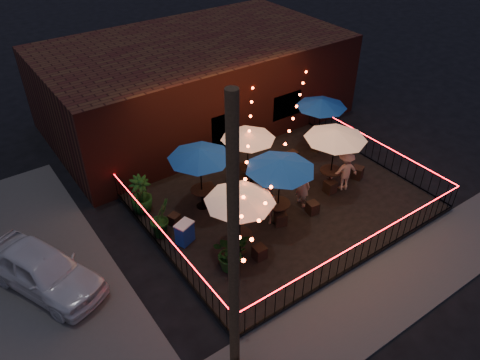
% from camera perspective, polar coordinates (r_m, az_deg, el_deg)
% --- Properties ---
extents(ground, '(110.00, 110.00, 0.00)m').
position_cam_1_polar(ground, '(17.08, 9.39, -6.43)').
color(ground, black).
rests_on(ground, ground).
extents(patio, '(10.00, 8.00, 0.15)m').
position_cam_1_polar(patio, '(18.12, 5.12, -2.85)').
color(patio, black).
rests_on(patio, ground).
extents(sidewalk, '(18.00, 2.50, 0.05)m').
position_cam_1_polar(sidewalk, '(15.68, 17.69, -12.67)').
color(sidewalk, '#474542').
rests_on(sidewalk, ground).
extents(brick_building, '(14.00, 8.00, 4.00)m').
position_cam_1_polar(brick_building, '(23.28, -5.49, 11.89)').
color(brick_building, '#3C1610').
rests_on(brick_building, ground).
extents(utility_pole, '(0.26, 0.26, 8.00)m').
position_cam_1_polar(utility_pole, '(10.30, -0.78, -9.59)').
color(utility_pole, '#372816').
rests_on(utility_pole, ground).
extents(fence_front, '(10.00, 0.04, 1.04)m').
position_cam_1_polar(fence_front, '(15.71, 14.64, -8.52)').
color(fence_front, black).
rests_on(fence_front, patio).
extents(fence_left, '(0.04, 8.00, 1.04)m').
position_cam_1_polar(fence_left, '(15.68, -9.14, -7.72)').
color(fence_left, black).
rests_on(fence_left, patio).
extents(fence_right, '(0.04, 8.00, 1.04)m').
position_cam_1_polar(fence_right, '(20.86, 15.88, 3.46)').
color(fence_right, black).
rests_on(fence_right, patio).
extents(festoon_lights, '(10.02, 8.72, 1.32)m').
position_cam_1_polar(festoon_lights, '(15.97, 3.46, 2.16)').
color(festoon_lights, '#FF3D15').
rests_on(festoon_lights, ground).
extents(cafe_table_0, '(2.44, 2.44, 2.51)m').
position_cam_1_polar(cafe_table_0, '(14.47, -0.03, -2.15)').
color(cafe_table_0, black).
rests_on(cafe_table_0, patio).
extents(cafe_table_1, '(2.69, 2.69, 2.56)m').
position_cam_1_polar(cafe_table_1, '(16.50, -4.94, 3.15)').
color(cafe_table_1, black).
rests_on(cafe_table_1, patio).
extents(cafe_table_2, '(3.21, 3.21, 2.67)m').
position_cam_1_polar(cafe_table_2, '(15.72, 4.96, 1.79)').
color(cafe_table_2, black).
rests_on(cafe_table_2, patio).
extents(cafe_table_3, '(2.64, 2.64, 2.35)m').
position_cam_1_polar(cafe_table_3, '(17.92, 0.99, 5.44)').
color(cafe_table_3, black).
rests_on(cafe_table_3, patio).
extents(cafe_table_4, '(2.41, 2.41, 2.62)m').
position_cam_1_polar(cafe_table_4, '(17.82, 11.61, 5.39)').
color(cafe_table_4, black).
rests_on(cafe_table_4, patio).
extents(cafe_table_5, '(2.25, 2.25, 2.42)m').
position_cam_1_polar(cafe_table_5, '(20.46, 9.92, 9.15)').
color(cafe_table_5, black).
rests_on(cafe_table_5, patio).
extents(bistro_chair_0, '(0.52, 0.52, 0.49)m').
position_cam_1_polar(bistro_chair_0, '(15.41, -1.60, -9.46)').
color(bistro_chair_0, black).
rests_on(bistro_chair_0, patio).
extents(bistro_chair_1, '(0.40, 0.40, 0.46)m').
position_cam_1_polar(bistro_chair_1, '(15.62, 2.39, -8.80)').
color(bistro_chair_1, black).
rests_on(bistro_chair_1, patio).
extents(bistro_chair_2, '(0.46, 0.46, 0.42)m').
position_cam_1_polar(bistro_chair_2, '(17.03, -8.00, -4.80)').
color(bistro_chair_2, black).
rests_on(bistro_chair_2, patio).
extents(bistro_chair_3, '(0.52, 0.52, 0.52)m').
position_cam_1_polar(bistro_chair_3, '(18.18, -3.88, -1.30)').
color(bistro_chair_3, black).
rests_on(bistro_chair_3, patio).
extents(bistro_chair_4, '(0.53, 0.53, 0.48)m').
position_cam_1_polar(bistro_chair_4, '(16.93, 4.96, -4.69)').
color(bistro_chair_4, black).
rests_on(bistro_chair_4, patio).
extents(bistro_chair_5, '(0.43, 0.43, 0.46)m').
position_cam_1_polar(bistro_chair_5, '(17.56, 8.83, -3.36)').
color(bistro_chair_5, black).
rests_on(bistro_chair_5, patio).
extents(bistro_chair_6, '(0.47, 0.47, 0.49)m').
position_cam_1_polar(bistro_chair_6, '(18.58, 0.34, -0.34)').
color(bistro_chair_6, black).
rests_on(bistro_chair_6, patio).
extents(bistro_chair_7, '(0.36, 0.36, 0.40)m').
position_cam_1_polar(bistro_chair_7, '(19.71, 3.22, 1.78)').
color(bistro_chair_7, black).
rests_on(bistro_chair_7, patio).
extents(bistro_chair_8, '(0.42, 0.42, 0.49)m').
position_cam_1_polar(bistro_chair_8, '(18.71, 10.93, -0.80)').
color(bistro_chair_8, black).
rests_on(bistro_chair_8, patio).
extents(bistro_chair_9, '(0.56, 0.56, 0.50)m').
position_cam_1_polar(bistro_chair_9, '(19.75, 14.10, 0.90)').
color(bistro_chair_9, black).
rests_on(bistro_chair_9, patio).
extents(bistro_chair_10, '(0.41, 0.41, 0.46)m').
position_cam_1_polar(bistro_chair_10, '(20.35, 6.42, 2.89)').
color(bistro_chair_10, black).
rests_on(bistro_chair_10, patio).
extents(bistro_chair_11, '(0.47, 0.47, 0.43)m').
position_cam_1_polar(bistro_chair_11, '(21.23, 9.31, 4.08)').
color(bistro_chair_11, black).
rests_on(bistro_chair_11, patio).
extents(patron_a, '(0.52, 0.73, 1.88)m').
position_cam_1_polar(patron_a, '(17.50, 7.70, -0.46)').
color(patron_a, tan).
rests_on(patron_a, patio).
extents(patron_b, '(0.61, 0.77, 1.52)m').
position_cam_1_polar(patron_b, '(16.67, 3.34, -3.04)').
color(patron_b, tan).
rests_on(patron_b, patio).
extents(patron_c, '(1.24, 0.95, 1.70)m').
position_cam_1_polar(patron_c, '(18.66, 12.67, 1.12)').
color(patron_c, '#DEB68F').
rests_on(patron_c, patio).
extents(potted_shrub_a, '(1.35, 1.23, 1.28)m').
position_cam_1_polar(potted_shrub_a, '(15.02, -1.19, -8.83)').
color(potted_shrub_a, '#123910').
rests_on(potted_shrub_a, patio).
extents(potted_shrub_b, '(1.00, 0.92, 1.45)m').
position_cam_1_polar(potted_shrub_b, '(16.37, -9.66, -4.57)').
color(potted_shrub_b, '#123910').
rests_on(potted_shrub_b, patio).
extents(potted_shrub_c, '(0.95, 0.95, 1.49)m').
position_cam_1_polar(potted_shrub_c, '(17.50, -12.00, -1.80)').
color(potted_shrub_c, '#163F11').
rests_on(potted_shrub_c, patio).
extents(cooler, '(0.74, 0.64, 0.82)m').
position_cam_1_polar(cooler, '(16.15, -6.75, -6.39)').
color(cooler, '#1940A5').
rests_on(cooler, patio).
extents(car_white, '(3.24, 4.54, 1.44)m').
position_cam_1_polar(car_white, '(15.80, -22.85, -10.04)').
color(car_white, silver).
rests_on(car_white, ground).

